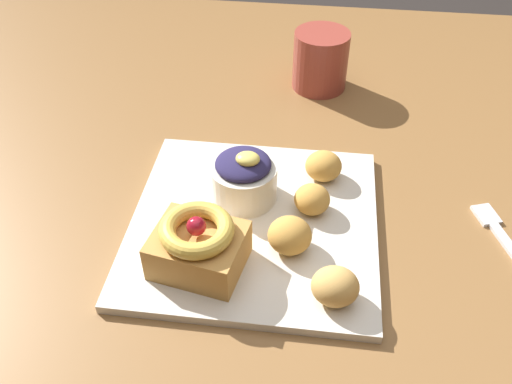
% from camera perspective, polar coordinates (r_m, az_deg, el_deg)
% --- Properties ---
extents(dining_table, '(1.55, 1.00, 0.73)m').
position_cam_1_polar(dining_table, '(0.86, 6.53, 0.01)').
color(dining_table, brown).
rests_on(dining_table, ground_plane).
extents(front_plate, '(0.30, 0.30, 0.01)m').
position_cam_1_polar(front_plate, '(0.68, -0.21, -3.25)').
color(front_plate, silver).
rests_on(front_plate, dining_table).
extents(cake_slice, '(0.11, 0.10, 0.07)m').
position_cam_1_polar(cake_slice, '(0.61, -5.98, -5.44)').
color(cake_slice, '#C68E47').
rests_on(cake_slice, front_plate).
extents(berry_ramekin, '(0.08, 0.08, 0.07)m').
position_cam_1_polar(berry_ramekin, '(0.69, -1.29, 1.51)').
color(berry_ramekin, silver).
rests_on(berry_ramekin, front_plate).
extents(fritter_front, '(0.04, 0.04, 0.04)m').
position_cam_1_polar(fritter_front, '(0.68, 5.80, -0.75)').
color(fritter_front, gold).
rests_on(fritter_front, front_plate).
extents(fritter_middle, '(0.05, 0.05, 0.04)m').
position_cam_1_polar(fritter_middle, '(0.59, 8.15, -9.60)').
color(fritter_middle, tan).
rests_on(fritter_middle, front_plate).
extents(fritter_back, '(0.05, 0.05, 0.04)m').
position_cam_1_polar(fritter_back, '(0.73, 6.98, 2.68)').
color(fritter_back, gold).
rests_on(fritter_back, front_plate).
extents(fritter_extra, '(0.05, 0.05, 0.04)m').
position_cam_1_polar(fritter_extra, '(0.63, 3.50, -4.48)').
color(fritter_extra, gold).
rests_on(fritter_extra, front_plate).
extents(fork, '(0.06, 0.12, 0.00)m').
position_cam_1_polar(fork, '(0.73, 23.87, -4.02)').
color(fork, silver).
rests_on(fork, dining_table).
extents(coffee_mug, '(0.09, 0.09, 0.09)m').
position_cam_1_polar(coffee_mug, '(0.93, 6.66, 13.33)').
color(coffee_mug, '#993D33').
rests_on(coffee_mug, dining_table).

